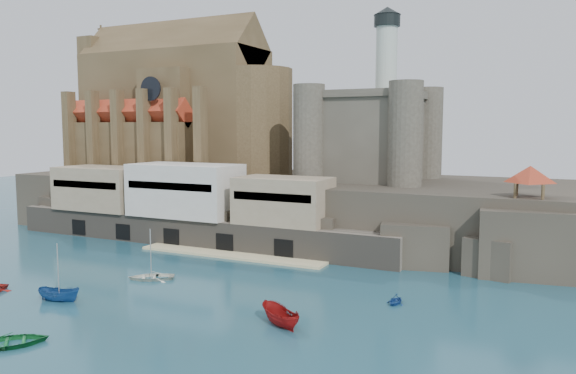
% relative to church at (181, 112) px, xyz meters
% --- Properties ---
extents(ground, '(300.00, 300.00, 0.00)m').
position_rel_church_xyz_m(ground, '(24.13, -41.85, -22.13)').
color(ground, '#194454').
rests_on(ground, ground).
extents(promontory, '(100.00, 36.00, 10.00)m').
position_rel_church_xyz_m(promontory, '(23.94, -2.48, -17.20)').
color(promontory, '#2B2620').
rests_on(promontory, ground).
extents(quay, '(70.00, 12.00, 13.05)m').
position_rel_church_xyz_m(quay, '(13.94, -18.78, -16.06)').
color(quay, '#655D51').
rests_on(quay, ground).
extents(church, '(47.00, 25.93, 30.51)m').
position_rel_church_xyz_m(church, '(0.00, 0.00, 0.00)').
color(church, '#4C3B23').
rests_on(church, promontory).
extents(castle_keep, '(21.20, 21.20, 29.30)m').
position_rel_church_xyz_m(castle_keep, '(40.21, -0.78, -3.81)').
color(castle_keep, '#474237').
rests_on(castle_keep, promontory).
extents(rock_outcrop, '(14.50, 10.50, 8.70)m').
position_rel_church_xyz_m(rock_outcrop, '(66.13, -16.01, -18.11)').
color(rock_outcrop, '#2B2620').
rests_on(rock_outcrop, ground).
extents(pavilion, '(6.40, 6.40, 5.40)m').
position_rel_church_xyz_m(pavilion, '(66.13, -15.85, -9.40)').
color(pavilion, '#4C3B23').
rests_on(pavilion, rock_outcrop).
extents(boat_2, '(2.30, 2.26, 5.02)m').
position_rel_church_xyz_m(boat_2, '(20.59, -50.68, -22.13)').
color(boat_2, navy).
rests_on(boat_2, ground).
extents(boat_3, '(4.11, 3.93, 6.18)m').
position_rel_church_xyz_m(boat_3, '(26.95, -61.70, -22.13)').
color(boat_3, '#167134').
rests_on(boat_3, ground).
extents(boat_5, '(2.95, 2.93, 5.60)m').
position_rel_church_xyz_m(boat_5, '(45.81, -46.96, -22.13)').
color(boat_5, maroon).
rests_on(boat_5, ground).
extents(boat_6, '(3.17, 4.09, 5.71)m').
position_rel_church_xyz_m(boat_6, '(23.87, -39.19, -22.13)').
color(boat_6, silver).
rests_on(boat_6, ground).
extents(boat_7, '(2.56, 1.78, 2.75)m').
position_rel_church_xyz_m(boat_7, '(54.13, -35.63, -22.13)').
color(boat_7, navy).
rests_on(boat_7, ground).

